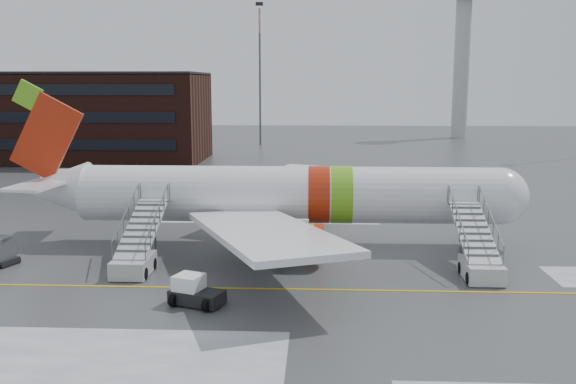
# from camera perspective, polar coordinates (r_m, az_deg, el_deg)

# --- Properties ---
(ground) EXTENTS (260.00, 260.00, 0.00)m
(ground) POSITION_cam_1_polar(r_m,az_deg,el_deg) (35.80, -0.94, -8.12)
(ground) COLOR #494C4F
(ground) RESTS_ON ground
(airliner) EXTENTS (35.03, 32.97, 11.18)m
(airliner) POSITION_cam_1_polar(r_m,az_deg,el_deg) (43.35, -1.13, -0.30)
(airliner) COLOR white
(airliner) RESTS_ON ground
(airstair_fwd) EXTENTS (2.05, 7.70, 3.48)m
(airstair_fwd) POSITION_cam_1_polar(r_m,az_deg,el_deg) (38.52, 16.57, -5.59)
(airstair_fwd) COLOR silver
(airstair_fwd) RESTS_ON ground
(airstair_aft) EXTENTS (2.05, 7.70, 3.48)m
(airstair_aft) POSITION_cam_1_polar(r_m,az_deg,el_deg) (38.88, -13.30, -5.30)
(airstair_aft) COLOR #B4B7BC
(airstair_aft) RESTS_ON ground
(pushback_tug) EXTENTS (2.94, 2.58, 1.49)m
(pushback_tug) POSITION_cam_1_polar(r_m,az_deg,el_deg) (32.71, -8.35, -8.77)
(pushback_tug) COLOR black
(pushback_tug) RESTS_ON ground
(control_tower) EXTENTS (6.40, 6.40, 30.00)m
(control_tower) POSITION_cam_1_polar(r_m,az_deg,el_deg) (132.18, 15.26, 12.81)
(control_tower) COLOR #B2B5BA
(control_tower) RESTS_ON ground
(light_mast_far_n) EXTENTS (1.20, 1.20, 24.25)m
(light_mast_far_n) POSITION_cam_1_polar(r_m,az_deg,el_deg) (112.49, -2.52, 11.22)
(light_mast_far_n) COLOR #595B60
(light_mast_far_n) RESTS_ON ground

